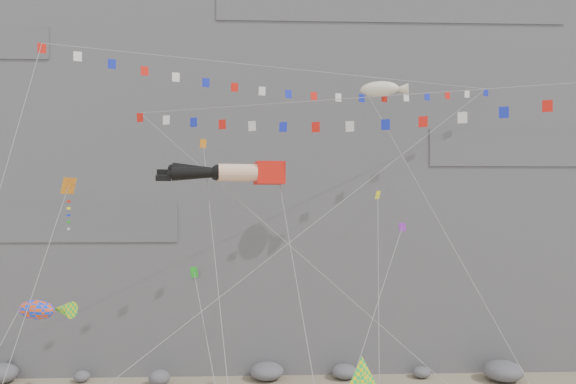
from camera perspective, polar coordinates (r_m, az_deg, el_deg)
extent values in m
cube|color=slate|center=(59.34, -2.18, 10.04)|extent=(80.00, 28.00, 50.00)
cube|color=red|center=(32.00, -1.94, 1.93)|extent=(1.83, 2.33, 1.26)
cylinder|color=#FFC49F|center=(31.16, -5.13, 2.01)|extent=(2.24, 1.22, 0.93)
sphere|color=black|center=(31.08, -7.08, 2.02)|extent=(0.85, 0.85, 0.85)
cone|color=black|center=(31.04, -9.41, 1.89)|extent=(2.63, 1.12, 0.87)
cube|color=black|center=(31.05, -12.54, 1.38)|extent=(0.87, 0.48, 0.31)
cylinder|color=#FFC49F|center=(32.41, -5.32, 1.89)|extent=(2.24, 1.22, 0.93)
sphere|color=black|center=(32.34, -7.21, 1.90)|extent=(0.85, 0.85, 0.85)
cone|color=black|center=(32.30, -9.44, 2.13)|extent=(2.65, 1.12, 0.93)
cube|color=black|center=(32.32, -12.45, 1.97)|extent=(0.87, 0.48, 0.31)
cylinder|color=gray|center=(25.42, 1.29, -14.63)|extent=(0.03, 0.03, 21.28)
cylinder|color=gray|center=(30.50, -13.74, -5.55)|extent=(0.03, 0.03, 31.36)
cylinder|color=gray|center=(28.57, 18.03, -9.17)|extent=(0.03, 0.03, 21.59)
cylinder|color=gray|center=(29.96, -25.75, -13.19)|extent=(0.03, 0.03, 16.17)
cylinder|color=gray|center=(33.20, 17.57, -5.88)|extent=(0.03, 0.03, 27.25)
cylinder|color=gray|center=(27.49, -6.94, -11.49)|extent=(0.03, 0.03, 23.34)
cylinder|color=gray|center=(27.64, 7.17, -16.78)|extent=(0.03, 0.03, 17.27)
cylinder|color=gray|center=(28.62, 9.22, -14.30)|extent=(0.03, 0.03, 21.92)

